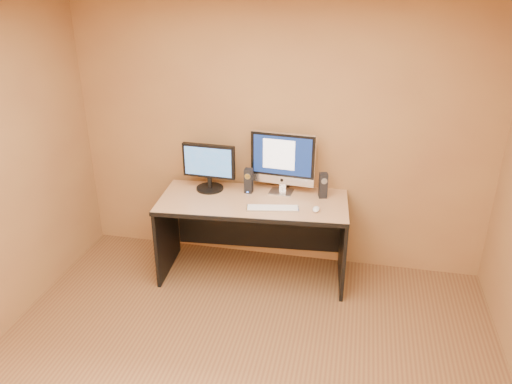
% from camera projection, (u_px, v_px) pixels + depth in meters
% --- Properties ---
extents(walls, '(4.00, 4.00, 2.60)m').
position_uv_depth(walls, '(223.00, 237.00, 2.94)').
color(walls, olive).
rests_on(walls, ground).
extents(ceiling, '(4.00, 4.00, 0.00)m').
position_uv_depth(ceiling, '(215.00, 2.00, 2.41)').
color(ceiling, white).
rests_on(ceiling, walls).
extents(desk, '(1.78, 0.89, 0.80)m').
position_uv_depth(desk, '(253.00, 238.00, 4.75)').
color(desk, tan).
rests_on(desk, ground).
extents(imac, '(0.63, 0.28, 0.59)m').
position_uv_depth(imac, '(282.00, 163.00, 4.63)').
color(imac, silver).
rests_on(imac, desk).
extents(second_monitor, '(0.53, 0.28, 0.45)m').
position_uv_depth(second_monitor, '(209.00, 167.00, 4.72)').
color(second_monitor, black).
rests_on(second_monitor, desk).
extents(speaker_left, '(0.08, 0.08, 0.24)m').
position_uv_depth(speaker_left, '(249.00, 181.00, 4.71)').
color(speaker_left, black).
rests_on(speaker_left, desk).
extents(speaker_right, '(0.09, 0.09, 0.24)m').
position_uv_depth(speaker_right, '(323.00, 185.00, 4.60)').
color(speaker_right, black).
rests_on(speaker_right, desk).
extents(keyboard, '(0.48, 0.21, 0.02)m').
position_uv_depth(keyboard, '(272.00, 208.00, 4.42)').
color(keyboard, '#BCBCC1').
rests_on(keyboard, desk).
extents(mouse, '(0.07, 0.11, 0.04)m').
position_uv_depth(mouse, '(316.00, 209.00, 4.38)').
color(mouse, white).
rests_on(mouse, desk).
extents(cable_a, '(0.10, 0.22, 0.01)m').
position_uv_depth(cable_a, '(288.00, 187.00, 4.86)').
color(cable_a, black).
rests_on(cable_a, desk).
extents(cable_b, '(0.09, 0.18, 0.01)m').
position_uv_depth(cable_b, '(288.00, 186.00, 4.87)').
color(cable_b, black).
rests_on(cable_b, desk).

